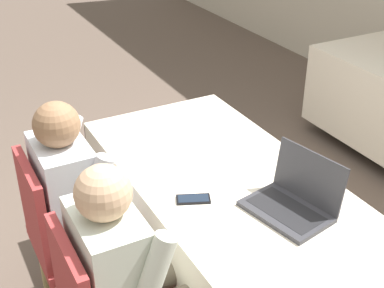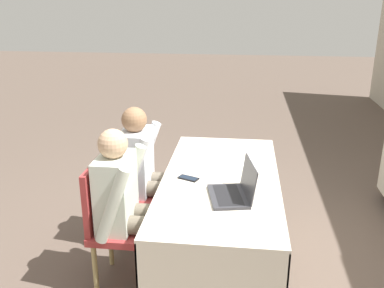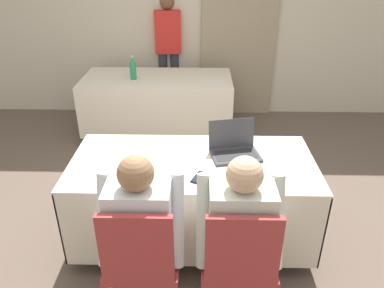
{
  "view_description": "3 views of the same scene",
  "coord_description": "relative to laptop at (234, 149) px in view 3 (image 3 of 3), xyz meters",
  "views": [
    {
      "loc": [
        1.73,
        -1.13,
        2.07
      ],
      "look_at": [
        0.0,
        -0.21,
        0.98
      ],
      "focal_mm": 50.0,
      "sensor_mm": 36.0,
      "label": 1
    },
    {
      "loc": [
        2.84,
        0.13,
        1.99
      ],
      "look_at": [
        0.0,
        -0.21,
        0.98
      ],
      "focal_mm": 40.0,
      "sensor_mm": 36.0,
      "label": 2
    },
    {
      "loc": [
        0.05,
        -2.35,
        2.11
      ],
      "look_at": [
        0.0,
        -0.21,
        0.98
      ],
      "focal_mm": 35.0,
      "sensor_mm": 36.0,
      "label": 3
    }
  ],
  "objects": [
    {
      "name": "chair_near_left",
      "position": [
        -0.59,
        -0.83,
        -0.28
      ],
      "size": [
        0.44,
        0.44,
        0.9
      ],
      "rotation": [
        0.0,
        0.0,
        3.14
      ],
      "color": "tan",
      "rests_on": "ground_plane"
    },
    {
      "name": "cell_phone",
      "position": [
        -0.26,
        -0.33,
        -0.04
      ],
      "size": [
        0.12,
        0.16,
        0.01
      ],
      "rotation": [
        0.0,
        0.0,
        -0.41
      ],
      "color": "black",
      "rests_on": "conference_table_near"
    },
    {
      "name": "wall_back",
      "position": [
        -0.31,
        2.61,
        0.57
      ],
      "size": [
        12.0,
        0.06,
        2.7
      ],
      "color": "beige",
      "rests_on": "ground_plane"
    },
    {
      "name": "chair_near_right",
      "position": [
        -0.02,
        -0.83,
        -0.28
      ],
      "size": [
        0.44,
        0.44,
        0.9
      ],
      "rotation": [
        0.0,
        0.0,
        3.14
      ],
      "color": "tan",
      "rests_on": "ground_plane"
    },
    {
      "name": "person_checkered_shirt",
      "position": [
        -0.59,
        -0.73,
        -0.12
      ],
      "size": [
        0.5,
        0.52,
        1.16
      ],
      "rotation": [
        0.0,
        0.0,
        3.14
      ],
      "color": "#665B4C",
      "rests_on": "ground_plane"
    },
    {
      "name": "person_red_shirt",
      "position": [
        -0.69,
        2.58,
        0.14
      ],
      "size": [
        0.35,
        0.22,
        1.59
      ],
      "rotation": [
        0.0,
        0.0,
        0.07
      ],
      "color": "#33333D",
      "rests_on": "ground_plane"
    },
    {
      "name": "conference_table_near",
      "position": [
        -0.31,
        -0.1,
        -0.22
      ],
      "size": [
        1.78,
        0.84,
        0.73
      ],
      "color": "beige",
      "rests_on": "ground_plane"
    },
    {
      "name": "ground_plane",
      "position": [
        -0.31,
        -0.1,
        -0.78
      ],
      "size": [
        24.0,
        24.0,
        0.0
      ],
      "primitive_type": "plane",
      "color": "brown"
    },
    {
      "name": "conference_table_far",
      "position": [
        -0.78,
        1.86,
        -0.22
      ],
      "size": [
        1.78,
        0.84,
        0.73
      ],
      "color": "beige",
      "rests_on": "ground_plane"
    },
    {
      "name": "water_bottle",
      "position": [
        -1.05,
        1.8,
        0.08
      ],
      "size": [
        0.07,
        0.07,
        0.27
      ],
      "color": "#288456",
      "rests_on": "conference_table_far"
    },
    {
      "name": "person_white_shirt",
      "position": [
        -0.02,
        -0.73,
        -0.12
      ],
      "size": [
        0.5,
        0.52,
        1.16
      ],
      "rotation": [
        0.0,
        0.0,
        3.14
      ],
      "color": "#665B4C",
      "rests_on": "ground_plane"
    },
    {
      "name": "laptop",
      "position": [
        0.0,
        0.0,
        0.0
      ],
      "size": [
        0.4,
        0.33,
        0.24
      ],
      "rotation": [
        0.0,
        0.0,
        0.2
      ],
      "color": "#333338",
      "rests_on": "conference_table_near"
    },
    {
      "name": "curtain_panel",
      "position": [
        0.24,
        2.55,
        0.55
      ],
      "size": [
        0.98,
        0.04,
        2.65
      ],
      "color": "gray",
      "rests_on": "ground_plane"
    },
    {
      "name": "paper_beside_laptop",
      "position": [
        -0.62,
        0.04,
        -0.05
      ],
      "size": [
        0.21,
        0.3,
        0.0
      ],
      "rotation": [
        0.0,
        0.0,
        -0.01
      ],
      "color": "white",
      "rests_on": "conference_table_near"
    }
  ]
}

